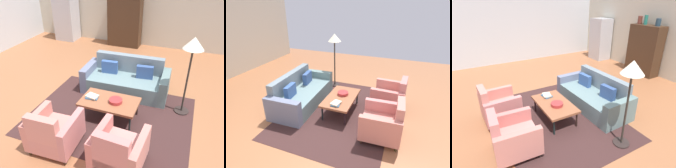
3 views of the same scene
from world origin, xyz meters
TOP-DOWN VIEW (x-y plane):
  - ground_plane at (0.00, 0.00)m, footprint 11.24×11.24m
  - wall_back at (0.00, 4.23)m, footprint 9.36×0.12m
  - area_rug at (0.33, -0.36)m, footprint 3.40×2.60m
  - couch at (0.33, 0.78)m, footprint 2.13×0.97m
  - coffee_table at (0.33, -0.41)m, footprint 1.20×0.70m
  - armchair_left at (-0.27, -1.57)m, footprint 0.84×0.84m
  - armchair_right at (0.92, -1.57)m, footprint 0.84×0.84m
  - fruit_bowl at (0.46, -0.41)m, footprint 0.28×0.28m
  - book_stack at (-0.06, -0.42)m, footprint 0.28×0.23m
  - cabinet at (-0.73, 3.89)m, footprint 1.20×0.51m
  - refrigerator at (-3.12, 3.78)m, footprint 0.80×0.73m
  - floor_lamp at (1.76, 0.34)m, footprint 0.40×0.40m

SIDE VIEW (x-z plane):
  - ground_plane at x=0.00m, z-range 0.00..0.00m
  - area_rug at x=0.33m, z-range 0.00..0.01m
  - couch at x=0.33m, z-range -0.14..0.72m
  - armchair_left at x=-0.27m, z-range -0.10..0.78m
  - armchair_right at x=0.92m, z-range -0.10..0.78m
  - coffee_table at x=0.33m, z-range 0.17..0.59m
  - book_stack at x=-0.06m, z-range 0.42..0.48m
  - fruit_bowl at x=0.46m, z-range 0.42..0.49m
  - cabinet at x=-0.73m, z-range 0.00..1.80m
  - refrigerator at x=-3.12m, z-range 0.00..1.85m
  - wall_back at x=0.00m, z-range 0.00..2.80m
  - floor_lamp at x=1.76m, z-range 0.58..2.30m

